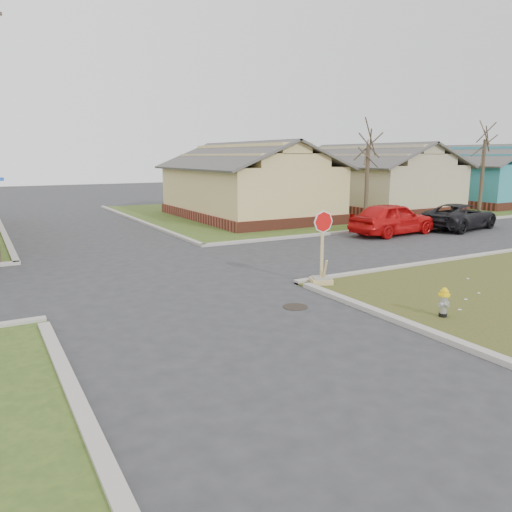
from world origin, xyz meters
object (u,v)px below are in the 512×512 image
red_sedan (392,219)px  dark_pickup (460,216)px  fire_hydrant (444,301)px  stop_sign (322,268)px

red_sedan → dark_pickup: 4.51m
red_sedan → dark_pickup: size_ratio=0.96×
fire_hydrant → dark_pickup: 16.06m
dark_pickup → fire_hydrant: bearing=116.5°
fire_hydrant → dark_pickup: size_ratio=0.15×
dark_pickup → stop_sign: bearing=102.5°
fire_hydrant → dark_pickup: bearing=33.9°
stop_sign → dark_pickup: size_ratio=0.45×
red_sedan → stop_sign: bearing=120.0°
red_sedan → fire_hydrant: bearing=136.1°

